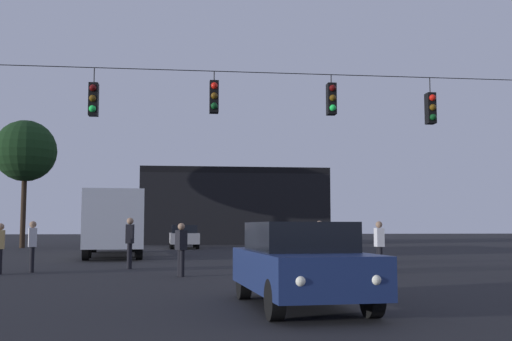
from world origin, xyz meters
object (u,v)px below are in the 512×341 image
(city_bus, at_px, (114,218))
(pedestrian_crossing_left, at_px, (320,245))
(pedestrian_crossing_center, at_px, (130,240))
(pedestrian_near_bus, at_px, (0,246))
(car_far_left, at_px, (184,236))
(car_near_right, at_px, (300,262))
(tree_left_silhouette, at_px, (25,151))
(pedestrian_trailing, at_px, (181,247))
(pedestrian_far_side, at_px, (379,243))
(pedestrian_crossing_right, at_px, (32,243))

(city_bus, height_order, pedestrian_crossing_left, city_bus)
(pedestrian_crossing_center, distance_m, pedestrian_near_bus, 4.17)
(city_bus, distance_m, pedestrian_near_bus, 11.78)
(car_far_left, bearing_deg, car_near_right, -85.98)
(city_bus, distance_m, pedestrian_crossing_center, 9.79)
(car_near_right, relative_size, pedestrian_crossing_left, 2.77)
(car_near_right, distance_m, pedestrian_crossing_left, 7.02)
(car_far_left, bearing_deg, tree_left_silhouette, 169.25)
(pedestrian_crossing_center, height_order, pedestrian_near_bus, pedestrian_crossing_center)
(pedestrian_near_bus, height_order, tree_left_silhouette, tree_left_silhouette)
(city_bus, distance_m, car_far_left, 9.97)
(pedestrian_trailing, bearing_deg, pedestrian_crossing_left, -3.01)
(pedestrian_crossing_center, bearing_deg, car_far_left, 84.42)
(pedestrian_crossing_center, xyz_separation_m, pedestrian_trailing, (1.75, -3.42, -0.13))
(car_near_right, relative_size, tree_left_silhouette, 0.52)
(city_bus, distance_m, pedestrian_far_side, 15.36)
(pedestrian_crossing_left, distance_m, pedestrian_trailing, 4.04)
(pedestrian_crossing_right, xyz_separation_m, pedestrian_near_bus, (-0.78, -0.69, -0.05))
(city_bus, xyz_separation_m, tree_left_silhouette, (-7.21, 11.32, 4.59))
(pedestrian_crossing_left, height_order, pedestrian_near_bus, pedestrian_crossing_left)
(city_bus, height_order, car_far_left, city_bus)
(pedestrian_crossing_left, height_order, tree_left_silhouette, tree_left_silhouette)
(pedestrian_near_bus, bearing_deg, pedestrian_crossing_right, 41.67)
(city_bus, xyz_separation_m, pedestrian_crossing_right, (-1.33, -10.86, -0.96))
(pedestrian_crossing_center, height_order, pedestrian_far_side, pedestrian_crossing_center)
(pedestrian_near_bus, bearing_deg, pedestrian_trailing, -15.35)
(car_near_right, xyz_separation_m, pedestrian_far_side, (4.12, 8.09, 0.10))
(car_far_left, distance_m, pedestrian_crossing_center, 19.01)
(pedestrian_crossing_left, height_order, pedestrian_far_side, same)
(car_near_right, bearing_deg, car_far_left, 94.02)
(pedestrian_crossing_left, bearing_deg, tree_left_silhouette, 120.69)
(car_far_left, distance_m, pedestrian_crossing_left, 22.90)
(pedestrian_crossing_right, bearing_deg, city_bus, 83.03)
(pedestrian_crossing_left, bearing_deg, car_near_right, -105.57)
(car_far_left, relative_size, pedestrian_trailing, 2.86)
(pedestrian_crossing_center, relative_size, pedestrian_far_side, 1.08)
(city_bus, bearing_deg, tree_left_silhouette, 122.49)
(pedestrian_crossing_right, bearing_deg, car_far_left, 76.70)
(city_bus, relative_size, pedestrian_trailing, 7.29)
(pedestrian_crossing_right, distance_m, pedestrian_near_bus, 1.04)
(pedestrian_crossing_right, relative_size, pedestrian_far_side, 1.00)
(pedestrian_crossing_right, bearing_deg, pedestrian_trailing, -25.09)
(pedestrian_crossing_center, distance_m, tree_left_silhouette, 23.37)
(pedestrian_crossing_left, distance_m, pedestrian_far_side, 2.61)
(car_far_left, xyz_separation_m, pedestrian_far_side, (6.18, -21.23, 0.10))
(pedestrian_crossing_center, bearing_deg, pedestrian_far_side, -16.02)
(car_far_left, xyz_separation_m, pedestrian_crossing_left, (3.94, -22.56, 0.10))
(pedestrian_crossing_right, distance_m, pedestrian_trailing, 5.16)
(city_bus, relative_size, pedestrian_near_bus, 7.30)
(pedestrian_trailing, relative_size, tree_left_silhouette, 0.18)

